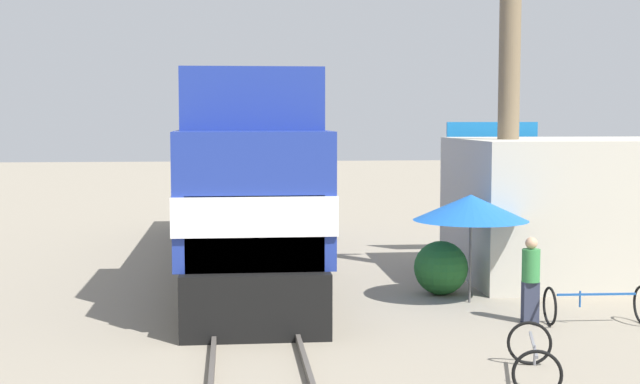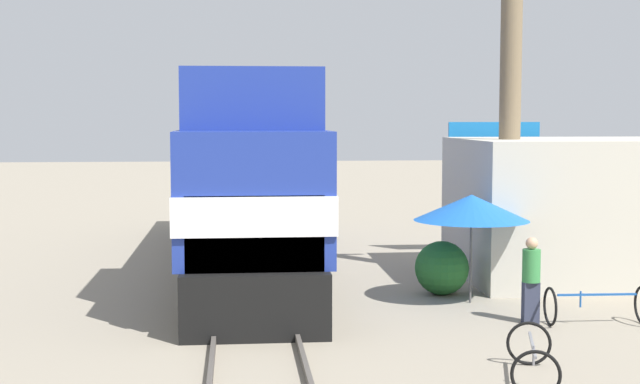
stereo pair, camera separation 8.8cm
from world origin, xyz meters
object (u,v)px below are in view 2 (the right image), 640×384
person_bystander (531,277)px  locomotive (249,190)px  utility_pole (510,101)px  bicycle_spare (532,357)px  vendor_umbrella (471,208)px  bicycle (596,305)px  billboard_sign (494,155)px

person_bystander → locomotive: bearing=127.8°
utility_pole → bicycle_spare: utility_pole is taller
locomotive → utility_pole: 6.91m
locomotive → utility_pole: bearing=-21.5°
locomotive → person_bystander: bearing=-52.2°
utility_pole → vendor_umbrella: (-1.54, -2.40, -2.25)m
bicycle → bicycle_spare: 4.12m
billboard_sign → bicycle_spare: (-2.85, -11.78, -2.46)m
locomotive → bicycle_spare: 11.21m
person_bystander → bicycle_spare: 3.87m
locomotive → bicycle: (6.37, -6.98, -1.64)m
locomotive → billboard_sign: bearing=11.9°
vendor_umbrella → bicycle: vendor_umbrella is taller
utility_pole → bicycle: bearing=-86.4°
bicycle → utility_pole: bearing=-174.7°
person_bystander → bicycle: person_bystander is taller
locomotive → person_bystander: size_ratio=10.15×
vendor_umbrella → billboard_sign: 6.70m
locomotive → vendor_umbrella: bearing=-46.5°
bicycle_spare → bicycle: bearing=70.2°
vendor_umbrella → person_bystander: bearing=-71.2°
vendor_umbrella → person_bystander: (0.65, -1.91, -1.12)m
billboard_sign → bicycle_spare: billboard_sign is taller
billboard_sign → bicycle_spare: bearing=-103.6°
locomotive → person_bystander: (5.20, -6.70, -1.13)m
vendor_umbrella → bicycle_spare: vendor_umbrella is taller
locomotive → bicycle_spare: bearing=-68.9°
billboard_sign → bicycle: (-0.48, -8.42, -2.45)m
billboard_sign → person_bystander: 8.54m
vendor_umbrella → billboard_sign: size_ratio=0.64×
vendor_umbrella → bicycle_spare: bearing=-95.7°
billboard_sign → locomotive: bearing=-168.1°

